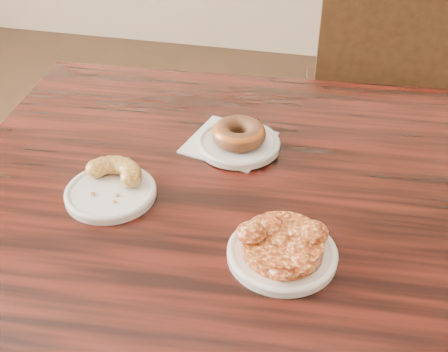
% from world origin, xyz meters
% --- Properties ---
extents(cafe_table, '(1.05, 1.05, 0.75)m').
position_xyz_m(cafe_table, '(0.22, 0.19, 0.38)').
color(cafe_table, black).
rests_on(cafe_table, floor).
extents(chair_far, '(0.56, 0.56, 0.90)m').
position_xyz_m(chair_far, '(0.54, 1.18, 0.45)').
color(chair_far, black).
rests_on(chair_far, floor).
extents(napkin, '(0.19, 0.19, 0.00)m').
position_xyz_m(napkin, '(0.21, 0.37, 0.75)').
color(napkin, white).
rests_on(napkin, cafe_table).
extents(plate_donut, '(0.16, 0.16, 0.01)m').
position_xyz_m(plate_donut, '(0.23, 0.36, 0.76)').
color(plate_donut, silver).
rests_on(plate_donut, napkin).
extents(plate_cruller, '(0.16, 0.16, 0.01)m').
position_xyz_m(plate_cruller, '(0.04, 0.16, 0.76)').
color(plate_cruller, silver).
rests_on(plate_cruller, cafe_table).
extents(plate_fritter, '(0.17, 0.17, 0.01)m').
position_xyz_m(plate_fritter, '(0.36, 0.08, 0.76)').
color(plate_fritter, white).
rests_on(plate_fritter, cafe_table).
extents(glazed_donut, '(0.11, 0.11, 0.04)m').
position_xyz_m(glazed_donut, '(0.23, 0.36, 0.78)').
color(glazed_donut, '#8C3E14').
rests_on(glazed_donut, plate_donut).
extents(apple_fritter, '(0.17, 0.17, 0.04)m').
position_xyz_m(apple_fritter, '(0.36, 0.08, 0.78)').
color(apple_fritter, '#4C1608').
rests_on(apple_fritter, plate_fritter).
extents(cruller_fragment, '(0.13, 0.13, 0.03)m').
position_xyz_m(cruller_fragment, '(0.04, 0.16, 0.78)').
color(cruller_fragment, brown).
rests_on(cruller_fragment, plate_cruller).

